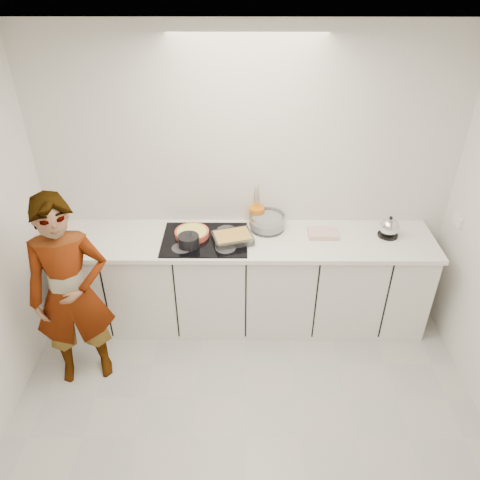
{
  "coord_description": "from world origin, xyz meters",
  "views": [
    {
      "loc": [
        -0.03,
        -2.07,
        3.09
      ],
      "look_at": [
        -0.05,
        1.05,
        1.05
      ],
      "focal_mm": 35.0,
      "sensor_mm": 36.0,
      "label": 1
    }
  ],
  "objects_px": {
    "kettle": "(389,228)",
    "cook": "(71,294)",
    "mixing_bowl": "(267,222)",
    "utensil_crock": "(257,216)",
    "hob": "(205,239)",
    "baking_dish": "(233,238)",
    "saucepan": "(189,241)",
    "tart_dish": "(192,233)"
  },
  "relations": [
    {
      "from": "hob",
      "to": "kettle",
      "type": "height_order",
      "value": "kettle"
    },
    {
      "from": "hob",
      "to": "saucepan",
      "type": "bearing_deg",
      "value": -139.35
    },
    {
      "from": "mixing_bowl",
      "to": "baking_dish",
      "type": "bearing_deg",
      "value": -143.74
    },
    {
      "from": "baking_dish",
      "to": "mixing_bowl",
      "type": "relative_size",
      "value": 0.96
    },
    {
      "from": "baking_dish",
      "to": "utensil_crock",
      "type": "xyz_separation_m",
      "value": [
        0.21,
        0.31,
        0.03
      ]
    },
    {
      "from": "utensil_crock",
      "to": "cook",
      "type": "bearing_deg",
      "value": -147.62
    },
    {
      "from": "saucepan",
      "to": "kettle",
      "type": "bearing_deg",
      "value": 6.18
    },
    {
      "from": "tart_dish",
      "to": "saucepan",
      "type": "bearing_deg",
      "value": -94.18
    },
    {
      "from": "tart_dish",
      "to": "baking_dish",
      "type": "xyz_separation_m",
      "value": [
        0.35,
        -0.08,
        0.01
      ]
    },
    {
      "from": "utensil_crock",
      "to": "kettle",
      "type": "bearing_deg",
      "value": -9.88
    },
    {
      "from": "hob",
      "to": "mixing_bowl",
      "type": "relative_size",
      "value": 1.85
    },
    {
      "from": "mixing_bowl",
      "to": "cook",
      "type": "bearing_deg",
      "value": -151.65
    },
    {
      "from": "baking_dish",
      "to": "kettle",
      "type": "distance_m",
      "value": 1.34
    },
    {
      "from": "mixing_bowl",
      "to": "utensil_crock",
      "type": "xyz_separation_m",
      "value": [
        -0.09,
        0.09,
        0.02
      ]
    },
    {
      "from": "kettle",
      "to": "cook",
      "type": "distance_m",
      "value": 2.64
    },
    {
      "from": "hob",
      "to": "mixing_bowl",
      "type": "distance_m",
      "value": 0.57
    },
    {
      "from": "mixing_bowl",
      "to": "kettle",
      "type": "relative_size",
      "value": 1.79
    },
    {
      "from": "tart_dish",
      "to": "cook",
      "type": "distance_m",
      "value": 1.1
    },
    {
      "from": "mixing_bowl",
      "to": "utensil_crock",
      "type": "relative_size",
      "value": 2.33
    },
    {
      "from": "hob",
      "to": "cook",
      "type": "relative_size",
      "value": 0.44
    },
    {
      "from": "kettle",
      "to": "utensil_crock",
      "type": "distance_m",
      "value": 1.14
    },
    {
      "from": "baking_dish",
      "to": "kettle",
      "type": "xyz_separation_m",
      "value": [
        1.34,
        0.11,
        0.03
      ]
    },
    {
      "from": "tart_dish",
      "to": "kettle",
      "type": "bearing_deg",
      "value": 0.89
    },
    {
      "from": "kettle",
      "to": "cook",
      "type": "height_order",
      "value": "cook"
    },
    {
      "from": "hob",
      "to": "utensil_crock",
      "type": "bearing_deg",
      "value": 31.46
    },
    {
      "from": "mixing_bowl",
      "to": "utensil_crock",
      "type": "height_order",
      "value": "utensil_crock"
    },
    {
      "from": "baking_dish",
      "to": "mixing_bowl",
      "type": "xyz_separation_m",
      "value": [
        0.3,
        0.22,
        0.02
      ]
    },
    {
      "from": "saucepan",
      "to": "cook",
      "type": "bearing_deg",
      "value": -148.5
    },
    {
      "from": "saucepan",
      "to": "mixing_bowl",
      "type": "relative_size",
      "value": 0.54
    },
    {
      "from": "baking_dish",
      "to": "utensil_crock",
      "type": "bearing_deg",
      "value": 55.48
    },
    {
      "from": "hob",
      "to": "saucepan",
      "type": "relative_size",
      "value": 3.4
    },
    {
      "from": "tart_dish",
      "to": "cook",
      "type": "bearing_deg",
      "value": -141.74
    },
    {
      "from": "saucepan",
      "to": "kettle",
      "type": "xyz_separation_m",
      "value": [
        1.7,
        0.18,
        0.02
      ]
    },
    {
      "from": "saucepan",
      "to": "kettle",
      "type": "distance_m",
      "value": 1.71
    },
    {
      "from": "kettle",
      "to": "utensil_crock",
      "type": "relative_size",
      "value": 1.31
    },
    {
      "from": "baking_dish",
      "to": "hob",
      "type": "bearing_deg",
      "value": 172.18
    },
    {
      "from": "saucepan",
      "to": "utensil_crock",
      "type": "height_order",
      "value": "saucepan"
    },
    {
      "from": "baking_dish",
      "to": "mixing_bowl",
      "type": "bearing_deg",
      "value": 36.26
    },
    {
      "from": "kettle",
      "to": "utensil_crock",
      "type": "height_order",
      "value": "kettle"
    },
    {
      "from": "tart_dish",
      "to": "hob",
      "type": "bearing_deg",
      "value": -24.11
    },
    {
      "from": "tart_dish",
      "to": "cook",
      "type": "height_order",
      "value": "cook"
    },
    {
      "from": "baking_dish",
      "to": "cook",
      "type": "height_order",
      "value": "cook"
    }
  ]
}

